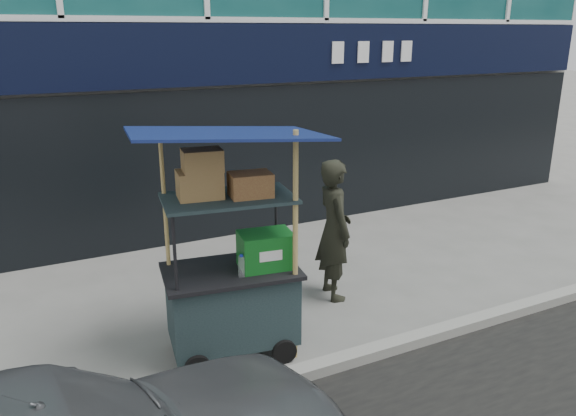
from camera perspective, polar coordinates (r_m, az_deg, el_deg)
ground at (r=6.13m, az=5.37°, el=-14.55°), size 80.00×80.00×0.00m
curb at (r=5.96m, az=6.43°, el=-14.95°), size 80.00×0.18×0.12m
vendor_cart at (r=5.78m, az=-5.61°, el=-7.00°), size 1.96×1.51×2.43m
vendor_man at (r=6.98m, az=4.70°, el=-2.20°), size 0.52×0.71×1.79m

